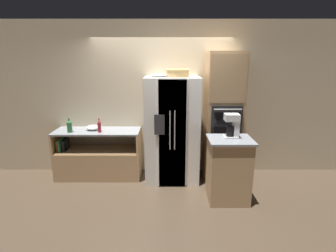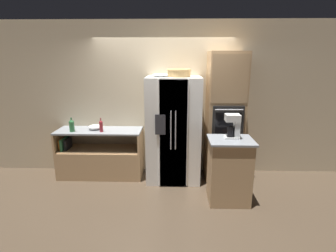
{
  "view_description": "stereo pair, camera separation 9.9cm",
  "coord_description": "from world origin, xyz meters",
  "px_view_note": "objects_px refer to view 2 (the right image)",
  "views": [
    {
      "loc": [
        0.11,
        -4.43,
        2.16
      ],
      "look_at": [
        0.09,
        -0.08,
        1.01
      ],
      "focal_mm": 28.0,
      "sensor_mm": 36.0,
      "label": 1
    },
    {
      "loc": [
        0.21,
        -4.43,
        2.16
      ],
      "look_at": [
        0.09,
        -0.08,
        1.01
      ],
      "focal_mm": 28.0,
      "sensor_mm": 36.0,
      "label": 2
    }
  ],
  "objects_px": {
    "bottle_short": "(72,125)",
    "wall_oven": "(225,118)",
    "refrigerator": "(173,130)",
    "fruit_bowl": "(160,75)",
    "mixing_bowl": "(95,127)",
    "bottle_tall": "(101,126)",
    "wicker_basket": "(179,72)",
    "coffee_maker": "(234,125)"
  },
  "relations": [
    {
      "from": "refrigerator",
      "to": "fruit_bowl",
      "type": "height_order",
      "value": "fruit_bowl"
    },
    {
      "from": "wall_oven",
      "to": "wicker_basket",
      "type": "distance_m",
      "value": 1.13
    },
    {
      "from": "bottle_short",
      "to": "wicker_basket",
      "type": "bearing_deg",
      "value": 0.99
    },
    {
      "from": "fruit_bowl",
      "to": "mixing_bowl",
      "type": "height_order",
      "value": "fruit_bowl"
    },
    {
      "from": "bottle_tall",
      "to": "bottle_short",
      "type": "distance_m",
      "value": 0.52
    },
    {
      "from": "bottle_short",
      "to": "mixing_bowl",
      "type": "height_order",
      "value": "bottle_short"
    },
    {
      "from": "bottle_short",
      "to": "wall_oven",
      "type": "bearing_deg",
      "value": 2.22
    },
    {
      "from": "wall_oven",
      "to": "fruit_bowl",
      "type": "xyz_separation_m",
      "value": [
        -1.13,
        -0.06,
        0.74
      ]
    },
    {
      "from": "wall_oven",
      "to": "bottle_tall",
      "type": "bearing_deg",
      "value": -177.28
    },
    {
      "from": "bottle_tall",
      "to": "refrigerator",
      "type": "bearing_deg",
      "value": 1.71
    },
    {
      "from": "wall_oven",
      "to": "bottle_short",
      "type": "height_order",
      "value": "wall_oven"
    },
    {
      "from": "refrigerator",
      "to": "bottle_short",
      "type": "height_order",
      "value": "refrigerator"
    },
    {
      "from": "fruit_bowl",
      "to": "bottle_tall",
      "type": "relative_size",
      "value": 1.18
    },
    {
      "from": "refrigerator",
      "to": "wall_oven",
      "type": "relative_size",
      "value": 0.82
    },
    {
      "from": "mixing_bowl",
      "to": "fruit_bowl",
      "type": "bearing_deg",
      "value": -5.49
    },
    {
      "from": "fruit_bowl",
      "to": "mixing_bowl",
      "type": "relative_size",
      "value": 1.24
    },
    {
      "from": "bottle_short",
      "to": "coffee_maker",
      "type": "distance_m",
      "value": 2.77
    },
    {
      "from": "wall_oven",
      "to": "refrigerator",
      "type": "bearing_deg",
      "value": -175.85
    },
    {
      "from": "coffee_maker",
      "to": "bottle_tall",
      "type": "bearing_deg",
      "value": 163.24
    },
    {
      "from": "wall_oven",
      "to": "coffee_maker",
      "type": "distance_m",
      "value": 0.76
    },
    {
      "from": "wicker_basket",
      "to": "wall_oven",
      "type": "bearing_deg",
      "value": 5.08
    },
    {
      "from": "wall_oven",
      "to": "bottle_short",
      "type": "bearing_deg",
      "value": -177.78
    },
    {
      "from": "fruit_bowl",
      "to": "coffee_maker",
      "type": "distance_m",
      "value": 1.48
    },
    {
      "from": "wall_oven",
      "to": "mixing_bowl",
      "type": "relative_size",
      "value": 9.52
    },
    {
      "from": "fruit_bowl",
      "to": "mixing_bowl",
      "type": "bearing_deg",
      "value": 174.51
    },
    {
      "from": "refrigerator",
      "to": "bottle_short",
      "type": "xyz_separation_m",
      "value": [
        -1.79,
        -0.04,
        0.08
      ]
    },
    {
      "from": "refrigerator",
      "to": "bottle_short",
      "type": "relative_size",
      "value": 7.36
    },
    {
      "from": "coffee_maker",
      "to": "wall_oven",
      "type": "bearing_deg",
      "value": 89.63
    },
    {
      "from": "refrigerator",
      "to": "coffee_maker",
      "type": "bearing_deg",
      "value": -37.62
    },
    {
      "from": "wicker_basket",
      "to": "coffee_maker",
      "type": "bearing_deg",
      "value": -40.32
    },
    {
      "from": "mixing_bowl",
      "to": "wall_oven",
      "type": "bearing_deg",
      "value": -1.3
    },
    {
      "from": "bottle_tall",
      "to": "bottle_short",
      "type": "xyz_separation_m",
      "value": [
        -0.52,
        -0.0,
        0.01
      ]
    },
    {
      "from": "fruit_bowl",
      "to": "bottle_tall",
      "type": "distance_m",
      "value": 1.36
    },
    {
      "from": "wall_oven",
      "to": "bottle_tall",
      "type": "height_order",
      "value": "wall_oven"
    },
    {
      "from": "fruit_bowl",
      "to": "bottle_tall",
      "type": "xyz_separation_m",
      "value": [
        -1.04,
        -0.04,
        -0.87
      ]
    },
    {
      "from": "fruit_bowl",
      "to": "coffee_maker",
      "type": "bearing_deg",
      "value": -31.7
    },
    {
      "from": "mixing_bowl",
      "to": "bottle_short",
      "type": "bearing_deg",
      "value": -156.47
    },
    {
      "from": "wicker_basket",
      "to": "bottle_tall",
      "type": "distance_m",
      "value": 1.64
    },
    {
      "from": "wicker_basket",
      "to": "mixing_bowl",
      "type": "relative_size",
      "value": 1.69
    },
    {
      "from": "refrigerator",
      "to": "fruit_bowl",
      "type": "distance_m",
      "value": 0.98
    },
    {
      "from": "fruit_bowl",
      "to": "refrigerator",
      "type": "bearing_deg",
      "value": -0.6
    },
    {
      "from": "refrigerator",
      "to": "wicker_basket",
      "type": "distance_m",
      "value": 1.0
    }
  ]
}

